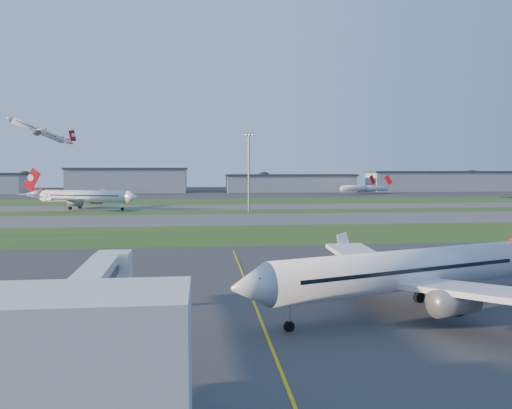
{
  "coord_description": "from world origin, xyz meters",
  "views": [
    {
      "loc": [
        -0.34,
        -54.97,
        14.0
      ],
      "look_at": [
        10.47,
        44.5,
        7.0
      ],
      "focal_mm": 35.0,
      "sensor_mm": 36.0,
      "label": 1
    }
  ],
  "objects": [
    {
      "name": "tree_far_east",
      "position": [
        185.0,
        271.0,
        7.46
      ],
      "size": [
        12.65,
        12.65,
        13.8
      ],
      "color": "black",
      "rests_on": "ground"
    },
    {
      "name": "light_mast_centre",
      "position": [
        15.0,
        108.0,
        14.81
      ],
      "size": [
        3.2,
        0.7,
        25.8
      ],
      "color": "gray",
      "rests_on": "ground"
    },
    {
      "name": "hangar_west",
      "position": [
        -45.0,
        255.0,
        7.64
      ],
      "size": [
        71.4,
        23.0,
        15.2
      ],
      "color": "gray",
      "rests_on": "ground"
    },
    {
      "name": "grass_strip_b",
      "position": [
        0.0,
        110.0,
        0.01
      ],
      "size": [
        300.0,
        18.0,
        0.01
      ],
      "primitive_type": "cube",
      "color": "#2F531B",
      "rests_on": "ground"
    },
    {
      "name": "grass_strip_a",
      "position": [
        0.0,
        52.0,
        0.01
      ],
      "size": [
        300.0,
        34.0,
        0.01
      ],
      "primitive_type": "cube",
      "color": "#2F531B",
      "rests_on": "ground"
    },
    {
      "name": "ground",
      "position": [
        0.0,
        0.0,
        0.0
      ],
      "size": [
        700.0,
        700.0,
        0.0
      ],
      "primitive_type": "plane",
      "color": "black",
      "rests_on": "ground"
    },
    {
      "name": "hangar_far_east",
      "position": [
        155.0,
        255.0,
        6.64
      ],
      "size": [
        96.9,
        23.0,
        13.2
      ],
      "color": "gray",
      "rests_on": "ground"
    },
    {
      "name": "taxiway_b",
      "position": [
        0.0,
        132.0,
        0.01
      ],
      "size": [
        300.0,
        26.0,
        0.01
      ],
      "primitive_type": "cube",
      "color": "#515154",
      "rests_on": "ground"
    },
    {
      "name": "tree_west",
      "position": [
        -110.0,
        270.0,
        7.14
      ],
      "size": [
        12.1,
        12.1,
        13.2
      ],
      "color": "black",
      "rests_on": "ground"
    },
    {
      "name": "apron_near",
      "position": [
        0.0,
        0.0,
        0.01
      ],
      "size": [
        300.0,
        70.0,
        0.01
      ],
      "primitive_type": "cube",
      "color": "#333335",
      "rests_on": "ground"
    },
    {
      "name": "tree_mid_west",
      "position": [
        -20.0,
        266.0,
        5.84
      ],
      "size": [
        9.9,
        9.9,
        10.8
      ],
      "color": "black",
      "rests_on": "ground"
    },
    {
      "name": "grass_strip_c",
      "position": [
        0.0,
        165.0,
        0.01
      ],
      "size": [
        300.0,
        40.0,
        0.01
      ],
      "primitive_type": "cube",
      "color": "#2F531B",
      "rests_on": "ground"
    },
    {
      "name": "yellow_line",
      "position": [
        5.0,
        0.0,
        0.0
      ],
      "size": [
        0.25,
        60.0,
        0.02
      ],
      "primitive_type": "cube",
      "color": "gold",
      "rests_on": "ground"
    },
    {
      "name": "tree_mid_east",
      "position": [
        40.0,
        269.0,
        6.81
      ],
      "size": [
        11.55,
        11.55,
        12.6
      ],
      "color": "black",
      "rests_on": "ground"
    },
    {
      "name": "airliner_departing",
      "position": [
        -79.73,
        201.29,
        33.08
      ],
      "size": [
        28.76,
        24.41,
        9.48
      ],
      "rotation": [
        0.0,
        0.0,
        0.39
      ],
      "color": "white"
    },
    {
      "name": "jet_bridge",
      "position": [
        -9.81,
        -15.24,
        4.01
      ],
      "size": [
        4.2,
        26.9,
        6.2
      ],
      "color": "silver",
      "rests_on": "ground"
    },
    {
      "name": "taxiway_a",
      "position": [
        0.0,
        85.0,
        0.01
      ],
      "size": [
        300.0,
        32.0,
        0.01
      ],
      "primitive_type": "cube",
      "color": "#515154",
      "rests_on": "ground"
    },
    {
      "name": "tree_east",
      "position": [
        115.0,
        267.0,
        6.16
      ],
      "size": [
        10.45,
        10.45,
        11.4
      ],
      "color": "black",
      "rests_on": "ground"
    },
    {
      "name": "hangar_east",
      "position": [
        55.0,
        255.0,
        5.64
      ],
      "size": [
        81.6,
        23.0,
        11.2
      ],
      "color": "gray",
      "rests_on": "ground"
    },
    {
      "name": "apron_far",
      "position": [
        0.0,
        225.0,
        0.01
      ],
      "size": [
        400.0,
        80.0,
        0.01
      ],
      "primitive_type": "cube",
      "color": "#333335",
      "rests_on": "ground"
    },
    {
      "name": "mini_jet_near",
      "position": [
        89.51,
        225.82,
        3.28
      ],
      "size": [
        25.42,
        16.19,
        9.48
      ],
      "rotation": [
        0.0,
        0.0,
        0.54
      ],
      "color": "white",
      "rests_on": "ground"
    },
    {
      "name": "airliner_parked",
      "position": [
        20.12,
        -8.95,
        4.2
      ],
      "size": [
        37.03,
        31.24,
        11.96
      ],
      "rotation": [
        0.0,
        0.0,
        0.32
      ],
      "color": "white",
      "rests_on": "ground"
    },
    {
      "name": "mini_jet_far",
      "position": [
        95.91,
        229.7,
        3.28
      ],
      "size": [
        28.36,
        8.32,
        9.48
      ],
      "rotation": [
        0.0,
        0.0,
        -0.2
      ],
      "color": "white",
      "rests_on": "ground"
    },
    {
      "name": "airliner_taxiing",
      "position": [
        -41.69,
        125.24,
        4.57
      ],
      "size": [
        39.9,
        33.76,
        13.01
      ],
      "rotation": [
        0.0,
        0.0,
        2.79
      ],
      "color": "white",
      "rests_on": "ground"
    }
  ]
}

